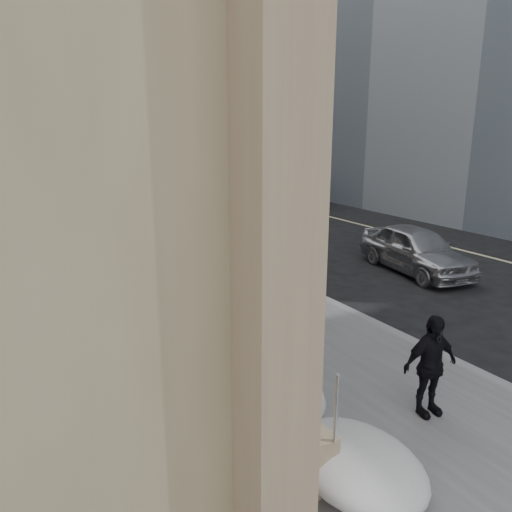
{
  "coord_description": "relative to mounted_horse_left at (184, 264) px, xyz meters",
  "views": [
    {
      "loc": [
        -5.28,
        -6.07,
        4.66
      ],
      "look_at": [
        0.24,
        3.4,
        1.7
      ],
      "focal_mm": 35.0,
      "sensor_mm": 36.0,
      "label": 1
    }
  ],
  "objects": [
    {
      "name": "streetlight_far",
      "position": [
        3.46,
        28.59,
        3.43
      ],
      "size": [
        1.71,
        0.24,
        8.0
      ],
      "color": "#2D2D30",
      "rests_on": "ground"
    },
    {
      "name": "streetlight_mid",
      "position": [
        3.46,
        8.59,
        3.43
      ],
      "size": [
        1.71,
        0.24,
        8.0
      ],
      "color": "#2D2D30",
      "rests_on": "ground"
    },
    {
      "name": "far_podium",
      "position": [
        16.22,
        4.59,
        0.85
      ],
      "size": [
        2.0,
        80.0,
        4.0
      ],
      "primitive_type": "cube",
      "color": "#806A52",
      "rests_on": "ground"
    },
    {
      "name": "lane_line",
      "position": [
        11.22,
        4.59,
        -1.15
      ],
      "size": [
        0.15,
        70.0,
        0.01
      ],
      "primitive_type": "cube",
      "color": "#BFB78C",
      "rests_on": "ground"
    },
    {
      "name": "mounted_horse_right",
      "position": [
        2.01,
        -0.31,
        0.03
      ],
      "size": [
        1.95,
        2.07,
        2.59
      ],
      "rotation": [
        0.0,
        0.0,
        3.46
      ],
      "color": "#441F13",
      "rests_on": "sidewalk"
    },
    {
      "name": "bg_building_mid",
      "position": [
        4.72,
        54.59,
        12.85
      ],
      "size": [
        30.0,
        12.0,
        28.0
      ],
      "primitive_type": "cube",
      "color": "slate",
      "rests_on": "ground"
    },
    {
      "name": "curb",
      "position": [
        3.34,
        4.59,
        -1.09
      ],
      "size": [
        0.24,
        80.0,
        0.12
      ],
      "primitive_type": "cube",
      "color": "slate",
      "rests_on": "ground"
    },
    {
      "name": "pedestrian",
      "position": [
        1.38,
        -6.72,
        -0.19
      ],
      "size": [
        1.03,
        0.55,
        1.67
      ],
      "primitive_type": "imported",
      "rotation": [
        0.0,
        0.0,
        -0.15
      ],
      "color": "black",
      "rests_on": "sidewalk"
    },
    {
      "name": "mounted_horse_left",
      "position": [
        0.0,
        0.0,
        0.0
      ],
      "size": [
        1.3,
        2.38,
        2.62
      ],
      "rotation": [
        0.0,
        0.0,
        3.02
      ],
      "color": "#4D3117",
      "rests_on": "sidewalk"
    },
    {
      "name": "car_silver",
      "position": [
        7.57,
        -0.78,
        -0.41
      ],
      "size": [
        2.47,
        4.59,
        1.48
      ],
      "primitive_type": "imported",
      "rotation": [
        0.0,
        0.0,
        -0.17
      ],
      "color": "#AFB0B7",
      "rests_on": "ground"
    },
    {
      "name": "traffic_signal",
      "position": [
        2.79,
        16.59,
        2.85
      ],
      "size": [
        4.1,
        0.22,
        6.0
      ],
      "color": "#2D2D30",
      "rests_on": "ground"
    },
    {
      "name": "sidewalk",
      "position": [
        0.72,
        4.59,
        -1.09
      ],
      "size": [
        5.0,
        80.0,
        0.12
      ],
      "primitive_type": "cube",
      "color": "#535255",
      "rests_on": "ground"
    },
    {
      "name": "snow_bank",
      "position": [
        -0.7,
        2.7,
        -0.68
      ],
      "size": [
        1.7,
        18.1,
        0.76
      ],
      "color": "silver",
      "rests_on": "sidewalk"
    },
    {
      "name": "car_grey",
      "position": [
        11.65,
        13.2,
        -0.41
      ],
      "size": [
        3.79,
        5.49,
        1.48
      ],
      "primitive_type": "imported",
      "rotation": [
        0.0,
        0.0,
        3.52
      ],
      "color": "slate",
      "rests_on": "ground"
    },
    {
      "name": "ground",
      "position": [
        0.72,
        -5.41,
        -1.15
      ],
      "size": [
        140.0,
        140.0,
        0.0
      ],
      "primitive_type": "plane",
      "color": "black",
      "rests_on": "ground"
    }
  ]
}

